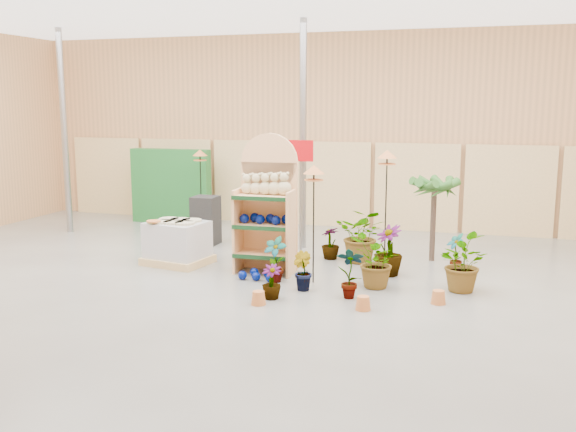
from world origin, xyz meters
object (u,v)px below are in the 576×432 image
object	(u,v)px
pallet_stack	(177,243)
potted_plant_2	(376,262)
display_shelf	(268,209)
bird_table_front	(314,174)

from	to	relation	value
pallet_stack	potted_plant_2	world-z (taller)	potted_plant_2
display_shelf	bird_table_front	world-z (taller)	display_shelf
display_shelf	potted_plant_2	xyz separation A→B (m)	(1.98, -0.56, -0.67)
potted_plant_2	pallet_stack	bearing A→B (deg)	171.91
pallet_stack	bird_table_front	distance (m)	3.06
pallet_stack	potted_plant_2	xyz separation A→B (m)	(3.70, -0.53, 0.03)
display_shelf	pallet_stack	world-z (taller)	display_shelf
bird_table_front	potted_plant_2	xyz separation A→B (m)	(1.02, -0.04, -1.36)
display_shelf	pallet_stack	distance (m)	1.86
pallet_stack	bird_table_front	world-z (taller)	bird_table_front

